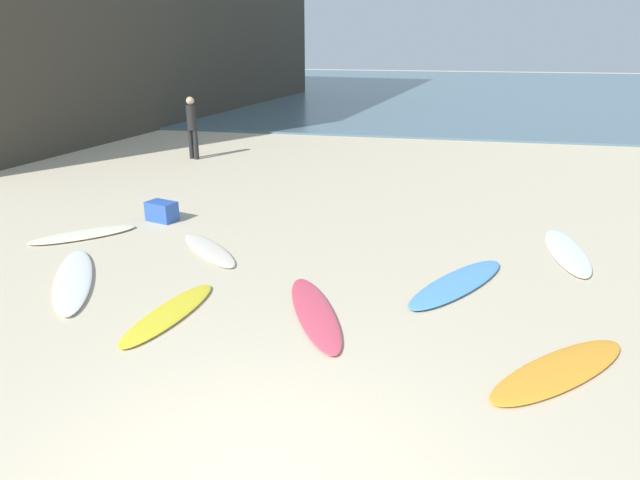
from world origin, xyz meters
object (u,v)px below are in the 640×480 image
object	(u,v)px
beachgoer_near	(192,124)
beach_cooler	(162,211)
surfboard_4	(209,250)
surfboard_6	(169,313)
surfboard_0	(560,370)
surfboard_3	(457,283)
surfboard_7	(83,235)
surfboard_1	(315,312)
surfboard_2	(73,279)
surfboard_5	(567,252)

from	to	relation	value
beachgoer_near	beach_cooler	bearing A→B (deg)	126.65
surfboard_4	surfboard_6	xyz separation A→B (m)	(0.40, -2.33, 0.00)
surfboard_0	beachgoer_near	world-z (taller)	beachgoer_near
surfboard_3	surfboard_6	world-z (taller)	surfboard_3
surfboard_3	surfboard_7	size ratio (longest dim) A/B	1.26
surfboard_0	surfboard_1	world-z (taller)	surfboard_0
surfboard_2	surfboard_7	bearing A→B (deg)	89.00
surfboard_1	surfboard_7	world-z (taller)	surfboard_7
surfboard_1	surfboard_2	distance (m)	3.84
surfboard_3	beachgoer_near	size ratio (longest dim) A/B	1.30
surfboard_2	surfboard_5	distance (m)	8.10
surfboard_3	surfboard_5	world-z (taller)	surfboard_3
surfboard_3	beach_cooler	bearing A→B (deg)	-166.92
surfboard_2	surfboard_1	bearing A→B (deg)	-35.16
surfboard_3	surfboard_4	xyz separation A→B (m)	(-4.21, 0.55, -0.01)
surfboard_2	surfboard_7	xyz separation A→B (m)	(-1.07, 1.85, -0.00)
beachgoer_near	surfboard_5	bearing A→B (deg)	166.54
surfboard_1	beachgoer_near	xyz separation A→B (m)	(-5.77, 9.06, 1.01)
surfboard_3	surfboard_4	size ratio (longest dim) A/B	1.25
surfboard_2	beachgoer_near	distance (m)	9.06
surfboard_4	surfboard_7	size ratio (longest dim) A/B	1.01
surfboard_4	beachgoer_near	xyz separation A→B (m)	(-3.46, 7.17, 1.01)
surfboard_0	surfboard_3	bearing A→B (deg)	-18.53
surfboard_1	surfboard_6	bearing A→B (deg)	-11.33
surfboard_4	surfboard_5	bearing A→B (deg)	146.51
surfboard_4	surfboard_6	size ratio (longest dim) A/B	0.99
surfboard_2	surfboard_4	size ratio (longest dim) A/B	1.33
surfboard_3	beach_cooler	size ratio (longest dim) A/B	4.10
surfboard_1	surfboard_5	world-z (taller)	surfboard_5
surfboard_5	beachgoer_near	world-z (taller)	beachgoer_near
surfboard_3	surfboard_6	size ratio (longest dim) A/B	1.23
surfboard_7	beachgoer_near	distance (m)	7.07
surfboard_1	beach_cooler	distance (m)	5.12
surfboard_7	surfboard_6	bearing A→B (deg)	6.26
surfboard_7	beach_cooler	world-z (taller)	beach_cooler
surfboard_2	surfboard_5	xyz separation A→B (m)	(7.60, 2.80, 0.00)
surfboard_0	beachgoer_near	distance (m)	13.20
surfboard_4	beach_cooler	size ratio (longest dim) A/B	3.29
surfboard_6	beach_cooler	distance (m)	4.24
surfboard_1	surfboard_3	xyz separation A→B (m)	(1.90, 1.34, 0.01)
surfboard_1	surfboard_5	xyz separation A→B (m)	(3.77, 3.07, 0.01)
surfboard_7	beachgoer_near	world-z (taller)	beachgoer_near
surfboard_4	surfboard_7	world-z (taller)	surfboard_7
surfboard_2	beach_cooler	bearing A→B (deg)	60.12
beach_cooler	surfboard_4	bearing A→B (deg)	-41.61
surfboard_1	surfboard_5	distance (m)	4.86
surfboard_3	surfboard_7	distance (m)	6.85
surfboard_5	surfboard_7	xyz separation A→B (m)	(-8.68, -0.95, -0.00)
surfboard_4	beach_cooler	world-z (taller)	beach_cooler
surfboard_5	beach_cooler	size ratio (longest dim) A/B	3.94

